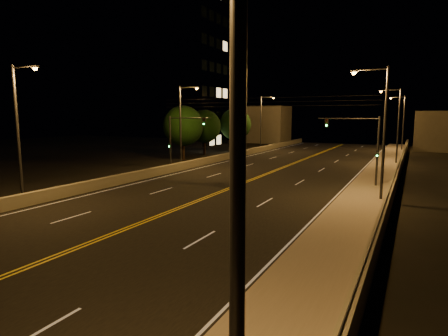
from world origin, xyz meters
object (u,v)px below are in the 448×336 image
at_px(streetlight_4, 20,126).
at_px(tree_2, 235,124).
at_px(streetlight_6, 262,120).
at_px(streetlight_1, 381,126).
at_px(building_tower, 164,62).
at_px(traffic_signal_left, 178,137).
at_px(streetlight_5, 182,122).
at_px(streetlight_2, 396,121).
at_px(traffic_signal_right, 365,143).
at_px(tree_1, 204,126).
at_px(tree_0, 183,126).
at_px(streetlight_3, 402,120).
at_px(streetlight_0, 218,173).

relative_size(streetlight_4, tree_2, 1.28).
bearing_deg(streetlight_6, streetlight_4, -90.00).
height_order(streetlight_1, building_tower, building_tower).
bearing_deg(traffic_signal_left, streetlight_5, 113.24).
bearing_deg(building_tower, streetlight_1, -37.05).
bearing_deg(streetlight_2, traffic_signal_right, -95.00).
height_order(streetlight_1, tree_1, streetlight_1).
bearing_deg(building_tower, tree_0, -47.24).
distance_m(streetlight_1, traffic_signal_left, 21.06).
height_order(streetlight_6, building_tower, building_tower).
xyz_separation_m(streetlight_5, streetlight_6, (0.00, 25.00, 0.00)).
distance_m(streetlight_4, tree_1, 35.60).
distance_m(streetlight_5, traffic_signal_left, 3.27).
xyz_separation_m(streetlight_3, tree_1, (-27.47, -19.90, -0.98)).
relative_size(streetlight_1, streetlight_3, 1.00).
distance_m(streetlight_4, tree_2, 42.20).
bearing_deg(tree_2, streetlight_2, -16.31).
height_order(streetlight_2, tree_0, streetlight_2).
xyz_separation_m(streetlight_2, tree_0, (-26.20, -7.50, -0.69)).
height_order(streetlight_0, tree_0, streetlight_0).
distance_m(streetlight_3, traffic_signal_right, 37.98).
bearing_deg(traffic_signal_right, streetlight_3, 87.68).
bearing_deg(tree_0, streetlight_1, -30.34).
height_order(traffic_signal_right, tree_2, tree_2).
bearing_deg(traffic_signal_right, streetlight_4, -139.42).
height_order(streetlight_3, tree_1, streetlight_3).
distance_m(streetlight_1, tree_1, 36.04).
bearing_deg(traffic_signal_left, tree_1, 111.63).
bearing_deg(streetlight_6, traffic_signal_right, -54.21).
xyz_separation_m(streetlight_6, tree_2, (-3.88, -2.68, -0.77)).
bearing_deg(streetlight_1, traffic_signal_left, 165.39).
height_order(streetlight_1, streetlight_3, same).
xyz_separation_m(traffic_signal_left, building_tower, (-19.52, 24.78, 12.09)).
xyz_separation_m(streetlight_0, streetlight_5, (-21.45, 31.90, 0.00)).
bearing_deg(streetlight_3, streetlight_4, -111.32).
height_order(traffic_signal_left, tree_2, tree_2).
relative_size(streetlight_0, traffic_signal_left, 1.55).
distance_m(streetlight_2, streetlight_5, 26.12).
height_order(tree_1, tree_2, tree_2).
xyz_separation_m(streetlight_0, traffic_signal_right, (-1.53, 29.26, -1.57)).
bearing_deg(streetlight_6, streetlight_5, -90.00).
height_order(streetlight_4, tree_2, streetlight_4).
bearing_deg(tree_2, streetlight_5, -80.14).
height_order(streetlight_3, traffic_signal_right, streetlight_3).
height_order(streetlight_4, building_tower, building_tower).
xyz_separation_m(streetlight_0, streetlight_6, (-21.45, 56.90, 0.00)).
height_order(traffic_signal_right, tree_1, tree_1).
relative_size(streetlight_0, streetlight_6, 1.00).
distance_m(streetlight_0, tree_1, 54.69).
bearing_deg(streetlight_5, traffic_signal_right, -7.55).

